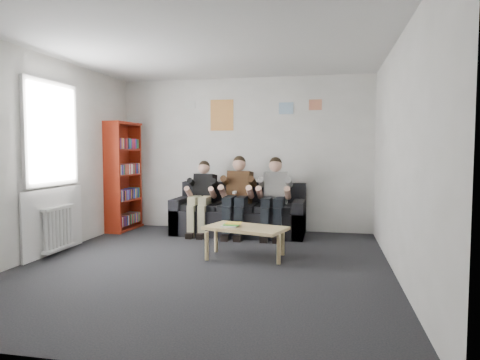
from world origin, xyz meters
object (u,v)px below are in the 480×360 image
Objects in this scene: sofa at (240,216)px; person_middle at (237,196)px; person_right at (274,197)px; person_left at (202,197)px; coffee_table at (246,230)px; bookshelf at (124,176)px.

person_middle is at bearing -90.00° from sofa.
person_right is at bearing -18.01° from sofa.
sofa is 0.41m from person_middle.
sofa is at bearing 153.02° from person_right.
person_left is 0.94× the size of person_middle.
coffee_table is 0.78× the size of person_middle.
person_right reaches higher than sofa.
person_left reaches higher than sofa.
coffee_table is at bearing -43.75° from person_left.
coffee_table is 1.44m from person_right.
coffee_table is 1.49m from person_middle.
sofa is 1.65m from coffee_table.
sofa is 2.19m from bookshelf.
person_middle reaches higher than person_right.
person_right is (0.62, 0.00, -0.01)m from person_middle.
person_right is (0.20, 1.40, 0.29)m from coffee_table.
person_left is (-0.62, -0.20, 0.32)m from sofa.
bookshelf reaches higher than person_middle.
bookshelf reaches higher than coffee_table.
person_middle is (0.62, -0.01, 0.03)m from person_left.
sofa is 1.66× the size of person_middle.
bookshelf is 1.51m from person_left.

